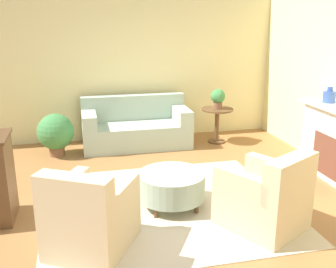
% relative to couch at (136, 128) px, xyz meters
% --- Properties ---
extents(ground_plane, '(16.00, 16.00, 0.00)m').
position_rel_couch_xyz_m(ground_plane, '(-0.00, -2.44, -0.32)').
color(ground_plane, '#996638').
extents(wall_back, '(9.92, 0.12, 2.80)m').
position_rel_couch_xyz_m(wall_back, '(-0.00, 0.57, 1.08)').
color(wall_back, beige).
rests_on(wall_back, ground_plane).
extents(rug, '(2.88, 2.56, 0.01)m').
position_rel_couch_xyz_m(rug, '(-0.00, -2.44, -0.31)').
color(rug, beige).
rests_on(rug, ground_plane).
extents(couch, '(1.87, 0.85, 0.87)m').
position_rel_couch_xyz_m(couch, '(0.00, 0.00, 0.00)').
color(couch, '#9EB29E').
rests_on(couch, ground_plane).
extents(armchair_left, '(1.02, 1.06, 0.88)m').
position_rel_couch_xyz_m(armchair_left, '(-0.93, -3.19, 0.03)').
color(armchair_left, '#C6B289').
rests_on(armchair_left, rug).
extents(armchair_right, '(1.02, 1.06, 0.88)m').
position_rel_couch_xyz_m(armchair_right, '(0.93, -3.19, 0.03)').
color(armchair_right, '#C6B289').
rests_on(armchair_right, rug).
extents(ottoman_table, '(0.81, 0.81, 0.42)m').
position_rel_couch_xyz_m(ottoman_table, '(0.06, -2.46, -0.04)').
color(ottoman_table, '#9EB29E').
rests_on(ottoman_table, rug).
extents(side_table, '(0.57, 0.57, 0.63)m').
position_rel_couch_xyz_m(side_table, '(1.47, -0.15, 0.12)').
color(side_table, brown).
rests_on(side_table, ground_plane).
extents(vase_mantel_near, '(0.18, 0.18, 0.23)m').
position_rel_couch_xyz_m(vase_mantel_near, '(2.50, -1.86, 0.82)').
color(vase_mantel_near, '#38569E').
rests_on(vase_mantel_near, fireplace).
extents(potted_plant_on_side_table, '(0.26, 0.26, 0.36)m').
position_rel_couch_xyz_m(potted_plant_on_side_table, '(1.47, -0.15, 0.51)').
color(potted_plant_on_side_table, brown).
rests_on(potted_plant_on_side_table, side_table).
extents(potted_plant_floor, '(0.59, 0.59, 0.71)m').
position_rel_couch_xyz_m(potted_plant_floor, '(-1.37, -0.24, 0.08)').
color(potted_plant_floor, brown).
rests_on(potted_plant_floor, ground_plane).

